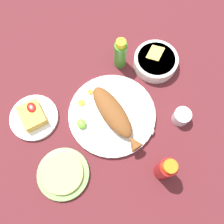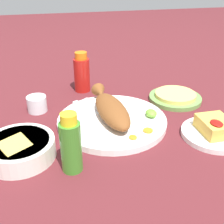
{
  "view_description": "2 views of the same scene",
  "coord_description": "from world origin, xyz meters",
  "views": [
    {
      "loc": [
        -0.25,
        0.14,
        0.85
      ],
      "look_at": [
        0.0,
        0.0,
        0.04
      ],
      "focal_mm": 40.0,
      "sensor_mm": 36.0,
      "label": 1
    },
    {
      "loc": [
        0.68,
        -0.15,
        0.41
      ],
      "look_at": [
        0.0,
        0.0,
        0.04
      ],
      "focal_mm": 45.0,
      "sensor_mm": 36.0,
      "label": 2
    }
  ],
  "objects": [
    {
      "name": "main_plate",
      "position": [
        0.0,
        0.0,
        0.01
      ],
      "size": [
        0.31,
        0.31,
        0.02
      ],
      "primitive_type": "cylinder",
      "color": "white",
      "rests_on": "ground_plane"
    },
    {
      "name": "fries_pile",
      "position": [
        0.13,
        0.25,
        0.03
      ],
      "size": [
        0.09,
        0.08,
        0.04
      ],
      "color": "gold",
      "rests_on": "side_plate_fries"
    },
    {
      "name": "fork_near",
      "position": [
        -0.06,
        -0.05,
        0.02
      ],
      "size": [
        0.16,
        0.12,
        0.0
      ],
      "rotation": [
        0.0,
        0.0,
        3.76
      ],
      "color": "silver",
      "rests_on": "main_plate"
    },
    {
      "name": "hot_sauce_bottle_green",
      "position": [
        0.17,
        -0.13,
        0.07
      ],
      "size": [
        0.05,
        0.05,
        0.14
      ],
      "color": "#3D8428",
      "rests_on": "ground_plane"
    },
    {
      "name": "ground_plane",
      "position": [
        0.0,
        0.0,
        0.0
      ],
      "size": [
        4.0,
        4.0,
        0.0
      ],
      "primitive_type": "plane",
      "color": "#561E23"
    },
    {
      "name": "carrot_slice_near",
      "position": [
        0.11,
        0.03,
        0.02
      ],
      "size": [
        0.02,
        0.02,
        0.0
      ],
      "primitive_type": "cylinder",
      "color": "orange",
      "rests_on": "main_plate"
    },
    {
      "name": "carrot_slice_mid",
      "position": [
        0.09,
        0.08,
        0.02
      ],
      "size": [
        0.03,
        0.03,
        0.0
      ],
      "primitive_type": "cylinder",
      "color": "orange",
      "rests_on": "main_plate"
    },
    {
      "name": "fork_far",
      "position": [
        -0.08,
        -0.01,
        0.02
      ],
      "size": [
        0.15,
        0.13,
        0.0
      ],
      "rotation": [
        0.0,
        0.0,
        3.87
      ],
      "color": "silver",
      "rests_on": "main_plate"
    },
    {
      "name": "guacamole_bowl",
      "position": [
        0.1,
        -0.25,
        0.03
      ],
      "size": [
        0.17,
        0.17,
        0.06
      ],
      "color": "white",
      "rests_on": "ground_plane"
    },
    {
      "name": "tortilla_plate",
      "position": [
        -0.1,
        0.24,
        0.01
      ],
      "size": [
        0.17,
        0.17,
        0.01
      ],
      "primitive_type": "cylinder",
      "color": "#6B9E4C",
      "rests_on": "ground_plane"
    },
    {
      "name": "salt_cup",
      "position": [
        -0.13,
        -0.21,
        0.02
      ],
      "size": [
        0.06,
        0.06,
        0.05
      ],
      "color": "silver",
      "rests_on": "ground_plane"
    },
    {
      "name": "side_plate_fries",
      "position": [
        0.12,
        0.25,
        0.01
      ],
      "size": [
        0.17,
        0.17,
        0.01
      ],
      "primitive_type": "cylinder",
      "color": "white",
      "rests_on": "ground_plane"
    },
    {
      "name": "tortilla_stack",
      "position": [
        -0.1,
        0.24,
        0.02
      ],
      "size": [
        0.13,
        0.13,
        0.01
      ],
      "primitive_type": "cylinder",
      "color": "#E0C666",
      "rests_on": "tortilla_plate"
    },
    {
      "name": "hot_sauce_bottle_red",
      "position": [
        -0.25,
        -0.05,
        0.07
      ],
      "size": [
        0.06,
        0.06,
        0.14
      ],
      "color": "#B21914",
      "rests_on": "ground_plane"
    },
    {
      "name": "fried_fish",
      "position": [
        -0.01,
        -0.0,
        0.04
      ],
      "size": [
        0.27,
        0.09,
        0.05
      ],
      "rotation": [
        0.0,
        0.0,
        0.08
      ],
      "color": "brown",
      "rests_on": "main_plate"
    },
    {
      "name": "lime_wedge_main",
      "position": [
        0.02,
        0.11,
        0.03
      ],
      "size": [
        0.04,
        0.03,
        0.02
      ],
      "primitive_type": "ellipsoid",
      "color": "#6BB233",
      "rests_on": "main_plate"
    }
  ]
}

